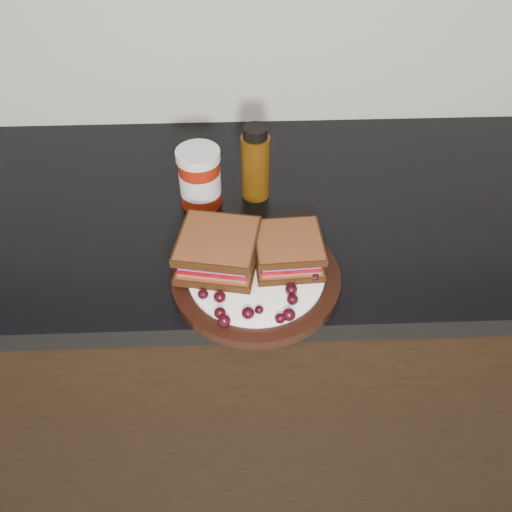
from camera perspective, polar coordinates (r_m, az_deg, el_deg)
The scene contains 29 objects.
base_cabinets at distance 1.46m, azimuth -11.02°, elevation -9.56°, with size 3.96×0.58×0.86m, color black.
countertop at distance 1.14m, azimuth -14.07°, elevation 3.92°, with size 3.98×0.60×0.04m, color black.
plate at distance 0.94m, azimuth 0.00°, elevation -2.21°, with size 0.28×0.28×0.02m, color black.
sandwich_left at distance 0.93m, azimuth -3.81°, elevation 0.56°, with size 0.13×0.13×0.06m, color brown, non-canonical shape.
sandwich_right at distance 0.93m, azimuth 3.24°, elevation 0.56°, with size 0.11×0.11×0.05m, color brown, non-canonical shape.
grape_0 at distance 0.89m, azimuth -5.32°, elevation -3.83°, with size 0.02×0.02×0.02m, color black.
grape_1 at distance 0.89m, azimuth -3.65°, elevation -4.13°, with size 0.02×0.02×0.02m, color black.
grape_2 at distance 0.87m, azimuth -3.62°, elevation -5.71°, with size 0.02×0.02×0.02m, color black.
grape_3 at distance 0.86m, azimuth -3.19°, elevation -6.49°, with size 0.02×0.02×0.02m, color black.
grape_4 at distance 0.86m, azimuth -0.80°, elevation -5.73°, with size 0.02×0.02×0.02m, color black.
grape_5 at distance 0.87m, azimuth 0.31°, elevation -5.41°, with size 0.01×0.01×0.01m, color black.
grape_6 at distance 0.86m, azimuth 2.43°, elevation -6.25°, with size 0.02×0.02×0.02m, color black.
grape_7 at distance 0.86m, azimuth 3.30°, elevation -5.88°, with size 0.02×0.02×0.02m, color black.
grape_8 at distance 0.88m, azimuth 3.67°, elevation -4.37°, with size 0.02×0.02×0.02m, color black.
grape_9 at distance 0.90m, azimuth 3.55°, elevation -3.38°, with size 0.02×0.02×0.02m, color black.
grape_10 at distance 0.92m, azimuth 5.93°, elevation -2.12°, with size 0.02×0.02×0.02m, color black.
grape_11 at distance 0.93m, azimuth 3.91°, elevation -1.39°, with size 0.02×0.02×0.02m, color black.
grape_12 at distance 0.94m, azimuth 5.38°, elevation -0.65°, with size 0.02×0.02×0.02m, color black.
grape_13 at distance 0.96m, azimuth 4.05°, elevation 0.74°, with size 0.02×0.02×0.02m, color black.
grape_14 at distance 0.97m, azimuth -2.14°, elevation 1.04°, with size 0.02×0.02×0.01m, color black.
grape_15 at distance 0.94m, azimuth -2.36°, elevation -0.35°, with size 0.02×0.02×0.02m, color black.
grape_16 at distance 0.95m, azimuth -4.58°, elevation -0.34°, with size 0.02×0.02×0.02m, color black.
grape_17 at distance 0.94m, azimuth -4.63°, elevation -0.73°, with size 0.02×0.02×0.02m, color black.
grape_18 at distance 0.92m, azimuth -5.43°, elevation -1.86°, with size 0.02×0.02×0.02m, color black.
grape_19 at distance 0.96m, azimuth -3.61°, elevation 0.68°, with size 0.02×0.02×0.02m, color black.
grape_20 at distance 0.94m, azimuth -2.66°, elevation -0.49°, with size 0.02×0.02×0.01m, color black.
grape_21 at distance 0.94m, azimuth -3.82°, elevation -0.92°, with size 0.02×0.02×0.02m, color black.
condiment_jar at distance 1.07m, azimuth -5.64°, elevation 7.77°, with size 0.08×0.08×0.12m, color maroon.
oil_bottle at distance 1.08m, azimuth -0.06°, elevation 9.32°, with size 0.05×0.05×0.15m, color #492807.
Camera 1 is at (0.24, 0.85, 1.60)m, focal length 40.00 mm.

